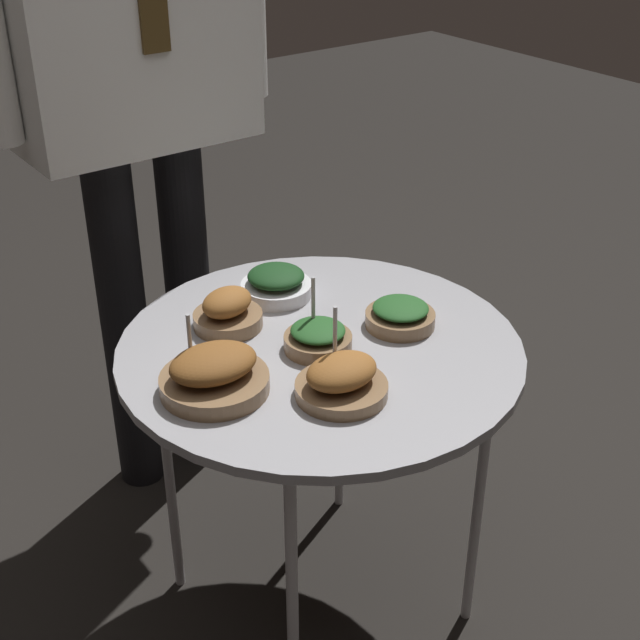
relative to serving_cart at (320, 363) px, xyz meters
The scene contains 9 objects.
ground_plane 0.59m from the serving_cart, ahead, with size 8.00×8.00×0.00m, color black.
serving_cart is the anchor object (origin of this frame).
bowl_spinach_front_center 0.06m from the serving_cart, 141.07° to the right, with size 0.12×0.12×0.13m.
bowl_roast_center 0.17m from the serving_cart, 114.04° to the right, with size 0.15×0.15×0.14m.
bowl_spinach_mid_left 0.17m from the serving_cart, 11.69° to the right, with size 0.13×0.13×0.05m.
bowl_roast_front_left 0.23m from the serving_cart, behind, with size 0.18×0.18×0.12m.
bowl_roast_mid_right 0.19m from the serving_cart, 122.52° to the left, with size 0.13×0.13×0.07m.
bowl_spinach_far_rim 0.21m from the serving_cart, 78.47° to the left, with size 0.14×0.14×0.06m.
waiter_figure 0.77m from the serving_cart, 92.98° to the left, with size 0.63×0.24×1.71m.
Camera 1 is at (-0.79, -1.08, 1.44)m, focal length 50.00 mm.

